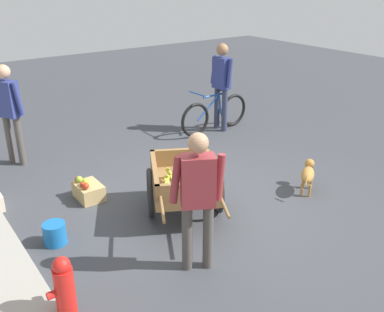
# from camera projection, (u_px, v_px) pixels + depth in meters

# --- Properties ---
(ground_plane) EXTENTS (24.00, 24.00, 0.00)m
(ground_plane) POSITION_uv_depth(u_px,v_px,m) (197.00, 204.00, 5.93)
(ground_plane) COLOR #3D3F44
(fruit_cart) EXTENTS (1.81, 1.44, 0.72)m
(fruit_cart) POSITION_uv_depth(u_px,v_px,m) (184.00, 183.00, 5.55)
(fruit_cart) COLOR olive
(fruit_cart) RESTS_ON ground
(vendor_person) EXTENTS (0.34, 0.52, 1.53)m
(vendor_person) POSITION_uv_depth(u_px,v_px,m) (198.00, 192.00, 4.32)
(vendor_person) COLOR #4C4742
(vendor_person) RESTS_ON ground
(bicycle) EXTENTS (0.46, 1.66, 0.85)m
(bicycle) POSITION_uv_depth(u_px,v_px,m) (215.00, 114.00, 8.50)
(bicycle) COLOR black
(bicycle) RESTS_ON ground
(cyclist_person) EXTENTS (0.52, 0.23, 1.69)m
(cyclist_person) POSITION_uv_depth(u_px,v_px,m) (222.00, 79.00, 8.32)
(cyclist_person) COLOR #333851
(cyclist_person) RESTS_ON ground
(dog) EXTENTS (0.43, 0.57, 0.40)m
(dog) POSITION_uv_depth(u_px,v_px,m) (308.00, 174.00, 6.19)
(dog) COLOR #AD7A38
(dog) RESTS_ON ground
(fire_hydrant) EXTENTS (0.25, 0.25, 0.67)m
(fire_hydrant) POSITION_uv_depth(u_px,v_px,m) (64.00, 289.00, 3.85)
(fire_hydrant) COLOR red
(fire_hydrant) RESTS_ON ground
(plastic_bucket) EXTENTS (0.26, 0.26, 0.26)m
(plastic_bucket) POSITION_uv_depth(u_px,v_px,m) (55.00, 234.00, 5.03)
(plastic_bucket) COLOR #1966B2
(plastic_bucket) RESTS_ON ground
(apple_crate) EXTENTS (0.44, 0.32, 0.32)m
(apple_crate) POSITION_uv_depth(u_px,v_px,m) (88.00, 190.00, 6.03)
(apple_crate) COLOR tan
(apple_crate) RESTS_ON ground
(bystander_person) EXTENTS (0.46, 0.35, 1.63)m
(bystander_person) POSITION_uv_depth(u_px,v_px,m) (9.00, 106.00, 6.81)
(bystander_person) COLOR #4C4742
(bystander_person) RESTS_ON ground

